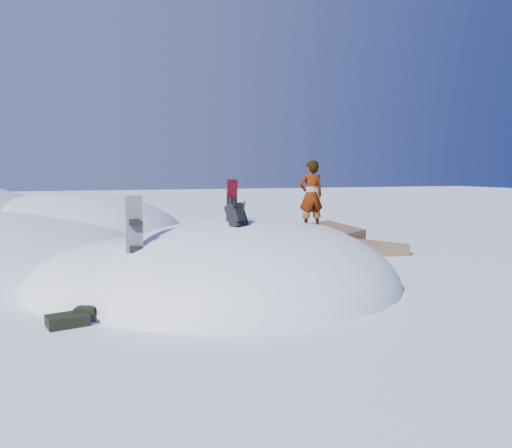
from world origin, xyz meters
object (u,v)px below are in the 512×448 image
object	(u,v)px
snowboard_red	(232,213)
person	(311,196)
snowboard_dark	(135,239)
backpack	(237,215)

from	to	relation	value
snowboard_red	person	xyz separation A→B (m)	(2.29, 1.00, 0.27)
snowboard_red	snowboard_dark	size ratio (longest dim) A/B	0.86
backpack	snowboard_dark	bearing A→B (deg)	148.58
snowboard_red	snowboard_dark	xyz separation A→B (m)	(-2.01, -0.48, -0.39)
snowboard_red	backpack	bearing A→B (deg)	-117.59
backpack	person	distance (m)	2.79
backpack	person	xyz separation A→B (m)	(2.35, 1.49, 0.28)
snowboard_dark	backpack	bearing A→B (deg)	8.65
snowboard_red	backpack	xyz separation A→B (m)	(-0.05, -0.48, -0.01)
backpack	person	world-z (taller)	person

